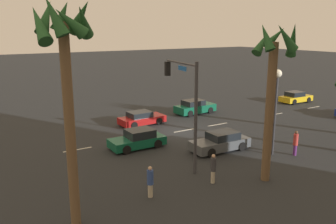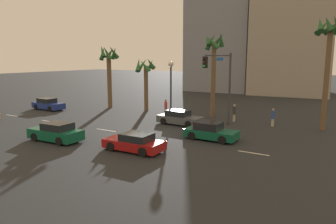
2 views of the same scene
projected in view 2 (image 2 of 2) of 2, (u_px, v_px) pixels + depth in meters
ground_plane at (144, 136)px, 25.76m from camera, size 220.00×220.00×0.00m
lane_stripe_0 at (12, 115)px, 34.99m from camera, size 1.99×0.14×0.01m
lane_stripe_1 at (49, 121)px, 31.78m from camera, size 2.22×0.14×0.01m
lane_stripe_2 at (106, 130)px, 27.89m from camera, size 2.21×0.14×0.01m
lane_stripe_3 at (140, 135)px, 26.01m from camera, size 2.20×0.14×0.01m
lane_stripe_4 at (253, 153)px, 21.17m from camera, size 2.11×0.14×0.01m
car_0 at (180, 118)px, 30.23m from camera, size 4.45×1.99×1.36m
car_1 at (134, 143)px, 21.65m from camera, size 4.26×2.05×1.24m
car_3 at (210, 132)px, 24.68m from camera, size 4.07×1.93×1.37m
car_4 at (48, 104)px, 38.92m from camera, size 4.34×1.89×1.40m
car_5 at (56, 132)px, 24.23m from camera, size 4.38×2.10×1.43m
traffic_signal at (222, 78)px, 28.43m from camera, size 0.91×4.56×6.75m
streetlamp at (171, 78)px, 33.09m from camera, size 0.56×0.56×5.95m
pedestrian_0 at (166, 107)px, 35.05m from camera, size 0.45×0.45×1.76m
pedestrian_1 at (234, 112)px, 31.58m from camera, size 0.42×0.42×1.73m
pedestrian_2 at (273, 117)px, 29.30m from camera, size 0.48×0.48×1.70m
palm_tree_0 at (109, 64)px, 39.59m from camera, size 2.46×2.50×7.90m
palm_tree_1 at (145, 73)px, 37.49m from camera, size 2.49×2.46×6.37m
palm_tree_2 at (330, 44)px, 26.66m from camera, size 2.57×2.36×9.83m
palm_tree_3 at (214, 58)px, 33.28m from camera, size 2.41×2.50×8.95m
building_0 at (293, 45)px, 54.93m from camera, size 13.78×13.00×16.81m
building_1 at (253, 22)px, 60.16m from camera, size 15.94×13.83×26.11m
building_2 at (226, 24)px, 61.38m from camera, size 12.55×13.58×25.56m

